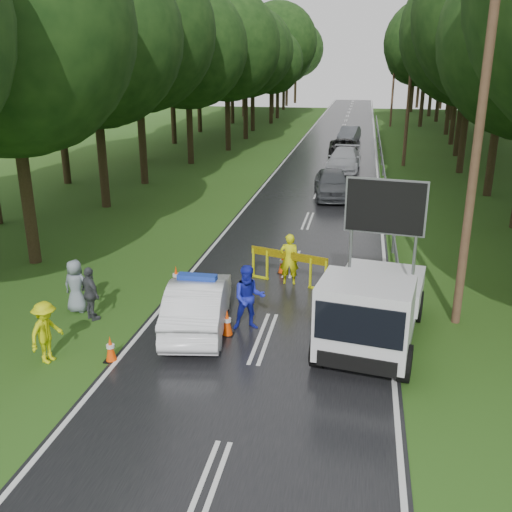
% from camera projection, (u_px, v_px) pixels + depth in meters
% --- Properties ---
extents(ground, '(160.00, 160.00, 0.00)m').
position_uv_depth(ground, '(264.00, 338.00, 15.28)').
color(ground, '#2B4A15').
rests_on(ground, ground).
extents(road, '(7.00, 140.00, 0.02)m').
position_uv_depth(road, '(331.00, 159.00, 43.17)').
color(road, black).
rests_on(road, ground).
extents(guardrail, '(0.12, 60.06, 0.70)m').
position_uv_depth(guardrail, '(382.00, 154.00, 42.05)').
color(guardrail, gray).
rests_on(guardrail, ground).
extents(utility_pole_near, '(1.40, 0.24, 10.00)m').
position_uv_depth(utility_pole_near, '(478.00, 143.00, 14.60)').
color(utility_pole_near, '#4E3424').
rests_on(utility_pole_near, ground).
extents(utility_pole_mid, '(1.40, 0.24, 10.00)m').
position_uv_depth(utility_pole_mid, '(409.00, 92.00, 38.77)').
color(utility_pole_mid, '#4E3424').
rests_on(utility_pole_mid, ground).
extents(utility_pole_far, '(1.40, 0.24, 10.00)m').
position_uv_depth(utility_pole_far, '(394.00, 80.00, 62.95)').
color(utility_pole_far, '#4E3424').
rests_on(utility_pole_far, ground).
extents(police_sedan, '(2.16, 4.51, 1.57)m').
position_uv_depth(police_sedan, '(198.00, 304.00, 15.67)').
color(police_sedan, white).
rests_on(police_sedan, ground).
extents(work_truck, '(3.02, 5.43, 4.11)m').
position_uv_depth(work_truck, '(372.00, 306.00, 14.53)').
color(work_truck, gray).
rests_on(work_truck, ground).
extents(barrier, '(2.63, 0.92, 1.14)m').
position_uv_depth(barrier, '(289.00, 260.00, 18.70)').
color(barrier, '#CBD40B').
rests_on(barrier, ground).
extents(officer, '(0.67, 0.47, 1.75)m').
position_uv_depth(officer, '(289.00, 259.00, 18.72)').
color(officer, '#E3E80C').
rests_on(officer, ground).
extents(civilian, '(1.06, 0.93, 1.85)m').
position_uv_depth(civilian, '(249.00, 298.00, 15.53)').
color(civilian, '#1C25B7').
rests_on(civilian, ground).
extents(bystander_left, '(0.79, 1.12, 1.59)m').
position_uv_depth(bystander_left, '(46.00, 332.00, 13.86)').
color(bystander_left, '#C9D40B').
rests_on(bystander_left, ground).
extents(bystander_mid, '(0.98, 0.87, 1.59)m').
position_uv_depth(bystander_mid, '(91.00, 294.00, 16.14)').
color(bystander_mid, '#404248').
rests_on(bystander_mid, ground).
extents(bystander_right, '(0.83, 0.58, 1.60)m').
position_uv_depth(bystander_right, '(76.00, 286.00, 16.68)').
color(bystander_right, gray).
rests_on(bystander_right, ground).
extents(queue_car_first, '(2.39, 4.78, 1.57)m').
position_uv_depth(queue_car_first, '(332.00, 184.00, 30.70)').
color(queue_car_first, '#3C3F44').
rests_on(queue_car_first, ground).
extents(queue_car_second, '(2.31, 5.18, 1.48)m').
position_uv_depth(queue_car_second, '(344.00, 159.00, 38.52)').
color(queue_car_second, '#A4A5AC').
rests_on(queue_car_second, ground).
extents(queue_car_third, '(2.35, 4.80, 1.31)m').
position_uv_depth(queue_car_third, '(343.00, 148.00, 44.17)').
color(queue_car_third, black).
rests_on(queue_car_third, ground).
extents(queue_car_fourth, '(2.08, 4.47, 1.42)m').
position_uv_depth(queue_car_fourth, '(349.00, 134.00, 51.82)').
color(queue_car_fourth, '#414449').
rests_on(queue_car_fourth, ground).
extents(cone_near_left, '(0.32, 0.32, 0.68)m').
position_uv_depth(cone_near_left, '(111.00, 349.00, 14.02)').
color(cone_near_left, black).
rests_on(cone_near_left, ground).
extents(cone_center, '(0.36, 0.36, 0.75)m').
position_uv_depth(cone_center, '(227.00, 323.00, 15.34)').
color(cone_center, black).
rests_on(cone_center, ground).
extents(cone_far, '(0.35, 0.35, 0.75)m').
position_uv_depth(cone_far, '(283.00, 263.00, 19.85)').
color(cone_far, black).
rests_on(cone_far, ground).
extents(cone_left_mid, '(0.37, 0.37, 0.78)m').
position_uv_depth(cone_left_mid, '(176.00, 278.00, 18.50)').
color(cone_left_mid, black).
rests_on(cone_left_mid, ground).
extents(cone_right, '(0.36, 0.36, 0.77)m').
position_uv_depth(cone_right, '(361.00, 310.00, 16.11)').
color(cone_right, black).
rests_on(cone_right, ground).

